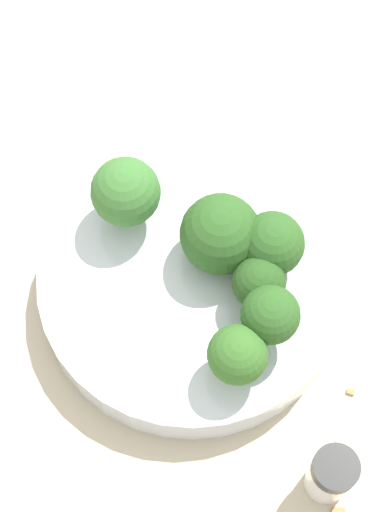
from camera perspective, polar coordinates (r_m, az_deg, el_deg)
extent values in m
plane|color=beige|center=(0.66, 0.00, -2.49)|extent=(3.00, 3.00, 0.00)
cylinder|color=silver|center=(0.64, 0.00, -1.87)|extent=(0.23, 0.23, 0.04)
cylinder|color=#84AD66|center=(0.61, 4.28, -2.64)|extent=(0.02, 0.02, 0.02)
sphere|color=#28511E|center=(0.60, 4.39, -2.01)|extent=(0.04, 0.04, 0.04)
cylinder|color=#7A9E5B|center=(0.62, 5.21, 0.03)|extent=(0.02, 0.02, 0.02)
sphere|color=#2D5B23|center=(0.61, 5.36, 0.82)|extent=(0.05, 0.05, 0.05)
cylinder|color=#8EB770|center=(0.60, 5.07, -4.73)|extent=(0.02, 0.02, 0.03)
sphere|color=#2D5B23|center=(0.58, 5.25, -3.93)|extent=(0.04, 0.04, 0.04)
cylinder|color=#84AD66|center=(0.63, 1.86, 0.65)|extent=(0.02, 0.02, 0.02)
sphere|color=#2D5B23|center=(0.61, 1.91, 1.47)|extent=(0.06, 0.06, 0.06)
cylinder|color=#84AD66|center=(0.64, -4.31, 3.27)|extent=(0.01, 0.01, 0.03)
sphere|color=#3D7533|center=(0.62, -4.45, 4.28)|extent=(0.05, 0.05, 0.05)
cylinder|color=#8EB770|center=(0.59, 2.97, -7.19)|extent=(0.02, 0.02, 0.02)
sphere|color=#386B28|center=(0.57, 3.06, -6.58)|extent=(0.04, 0.04, 0.04)
cylinder|color=silver|center=(0.60, 9.14, -14.34)|extent=(0.03, 0.03, 0.04)
cylinder|color=#2D2D2D|center=(0.58, 9.55, -13.79)|extent=(0.03, 0.03, 0.01)
cube|color=#AD7F4C|center=(0.62, 9.75, -16.47)|extent=(0.01, 0.01, 0.01)
cube|color=#AD7F4C|center=(0.64, 10.54, -8.86)|extent=(0.01, 0.00, 0.01)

